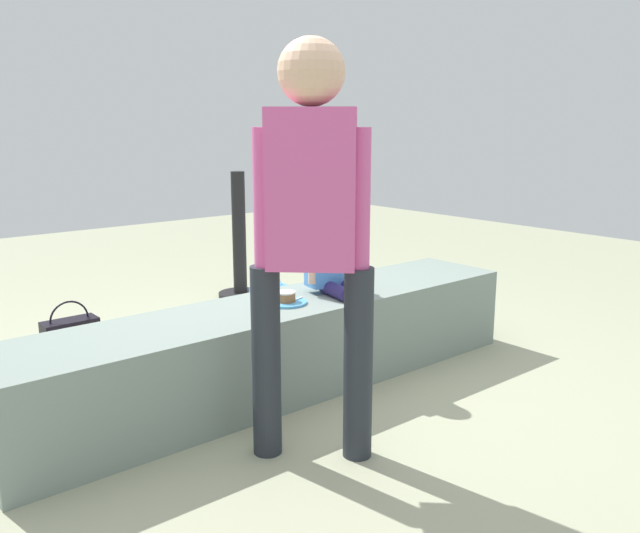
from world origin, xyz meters
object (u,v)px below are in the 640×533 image
Objects in this scene: gift_bag at (269,309)px; handbag_brown_canvas at (110,358)px; child_seated at (329,255)px; cake_box_white at (287,305)px; party_cup_red at (13,354)px; adult_standing at (312,215)px; handbag_black_leather at (71,334)px; water_bottle_far_side at (78,348)px; cake_plate at (286,300)px.

handbag_brown_canvas is at bearing -176.98° from gift_bag.
cake_box_white is (0.58, 1.16, -0.64)m from child_seated.
party_cup_red is at bearing 134.44° from child_seated.
adult_standing is 2.43m from cake_box_white.
adult_standing is at bearing -80.78° from handbag_black_leather.
gift_bag is at bearing -11.70° from water_bottle_far_side.
gift_bag is 0.54m from cake_box_white.
adult_standing is at bearing -71.83° from party_cup_red.
gift_bag reaches higher than handbag_brown_canvas.
handbag_black_leather reaches higher than party_cup_red.
handbag_black_leather is at bearing 156.33° from gift_bag.
cake_box_white is (0.90, 1.19, -0.45)m from cake_plate.
child_seated is 0.99m from gift_bag.
cake_box_white is (0.41, 0.34, -0.12)m from gift_bag.
child_seated is 1.45× the size of handbag_black_leather.
adult_standing is 17.79× the size of party_cup_red.
party_cup_red is 1.92m from cake_box_white.
child_seated reaches higher than party_cup_red.
gift_bag reaches higher than water_bottle_far_side.
handbag_black_leather reaches higher than water_bottle_far_side.
handbag_black_leather is (0.05, 0.26, 0.01)m from water_bottle_far_side.
water_bottle_far_side is (-1.22, 0.25, -0.07)m from gift_bag.
cake_box_white is at bearing 63.38° from child_seated.
child_seated is 1.63× the size of handbag_brown_canvas.
cake_box_white is (1.91, -0.20, 0.00)m from party_cup_red.
gift_bag is 1.28× the size of handbag_brown_canvas.
water_bottle_far_side reaches higher than cake_box_white.
cake_box_white is 1.07× the size of handbag_brown_canvas.
water_bottle_far_side is 0.73× the size of handbag_brown_canvas.
water_bottle_far_side is 0.41m from party_cup_red.
handbag_black_leather is at bearing 116.07° from cake_plate.
adult_standing reaches higher than child_seated.
party_cup_red is (-0.66, 2.03, -1.00)m from adult_standing.
handbag_brown_canvas is at bearing 129.26° from cake_plate.
cake_plate is at bearing -54.02° from party_cup_red.
gift_bag is 1.13× the size of handbag_black_leather.
adult_standing is 1.93m from gift_bag.
child_seated is at bearing -116.62° from cake_box_white.
cake_plate reaches higher than cake_box_white.
cake_box_white is at bearing 3.02° from water_bottle_far_side.
child_seated is at bearing -45.98° from water_bottle_far_side.
child_seated is 0.38m from cake_plate.
party_cup_red is 0.31× the size of cake_box_white.
adult_standing reaches higher than water_bottle_far_side.
cake_box_white is at bearing 55.71° from adult_standing.
adult_standing is at bearing -134.88° from child_seated.
water_bottle_far_side is (-1.04, 1.08, -0.59)m from child_seated.
water_bottle_far_side is 0.32m from handbag_brown_canvas.
gift_bag is at bearing 77.95° from child_seated.
handbag_brown_canvas is (-0.31, 1.43, -0.94)m from adult_standing.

